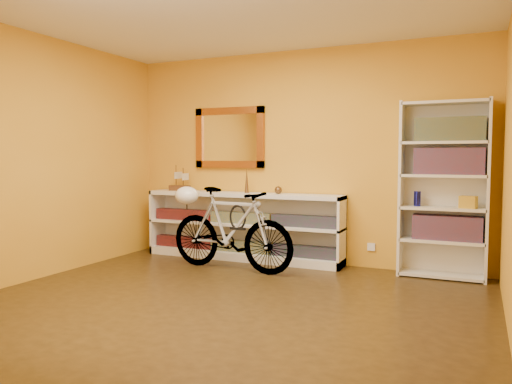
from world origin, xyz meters
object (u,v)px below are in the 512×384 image
at_px(bookcase, 443,190).
at_px(bicycle, 231,229).
at_px(helmet, 187,195).
at_px(console_unit, 242,226).

relative_size(bookcase, bicycle, 1.17).
bearing_deg(helmet, bookcase, 11.41).
xyz_separation_m(console_unit, bookcase, (2.37, 0.03, 0.52)).
bearing_deg(bookcase, helmet, -168.59).
distance_m(console_unit, bookcase, 2.43).
bearing_deg(helmet, console_unit, 49.41).
relative_size(console_unit, helmet, 9.02).
xyz_separation_m(console_unit, bicycle, (0.15, -0.60, 0.05)).
bearing_deg(console_unit, bookcase, 0.60).
distance_m(bookcase, helmet, 2.90).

